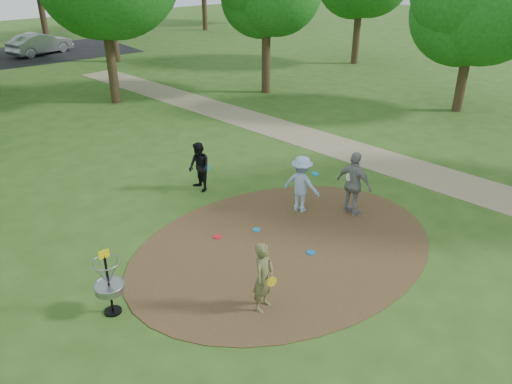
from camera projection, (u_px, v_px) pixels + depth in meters
ground at (285, 247)px, 12.75m from camera, size 100.00×100.00×0.00m
dirt_clearing at (285, 247)px, 12.74m from camera, size 8.40×8.40×0.02m
footpath at (387, 162)px, 17.72m from camera, size 7.55×39.89×0.01m
parking_lot at (29, 55)px, 35.10m from camera, size 14.00×8.00×0.01m
player_observer_with_disc at (263, 277)px, 10.25m from camera, size 0.68×0.59×1.59m
player_throwing_with_disc at (301, 184)px, 14.14m from camera, size 1.23×1.25×1.69m
player_walking_with_disc at (199, 167)px, 15.38m from camera, size 0.68×0.79×1.56m
player_waiting_with_disc at (354, 184)px, 13.91m from camera, size 0.62×1.15×1.88m
disc_ground_cyan at (257, 230)px, 13.46m from camera, size 0.22×0.22×0.02m
disc_ground_blue at (311, 252)px, 12.47m from camera, size 0.22×0.22×0.02m
disc_ground_red at (217, 237)px, 13.14m from camera, size 0.22×0.22×0.02m
car_right at (40, 44)px, 34.89m from camera, size 4.72×2.94×1.47m
disc_golf_basket at (108, 278)px, 10.10m from camera, size 0.63×0.63×1.54m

